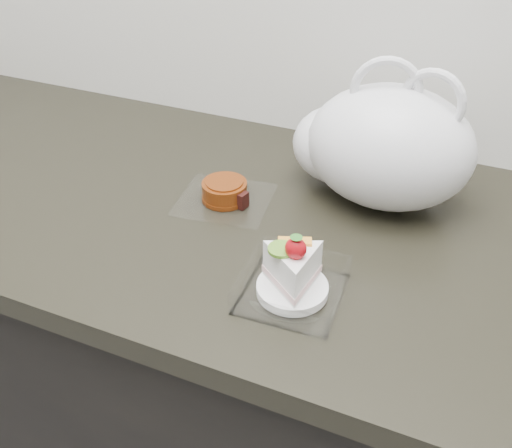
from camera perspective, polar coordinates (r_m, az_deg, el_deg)
counter at (r=1.25m, az=0.18°, el=-16.10°), size 2.04×0.64×0.90m
cake_tray at (r=0.76m, az=3.69°, el=-5.48°), size 0.14×0.14×0.10m
mooncake_wrap at (r=0.96m, az=-3.09°, el=3.14°), size 0.17×0.16×0.04m
plastic_bag at (r=0.95m, az=12.20°, el=7.64°), size 0.30×0.21×0.25m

